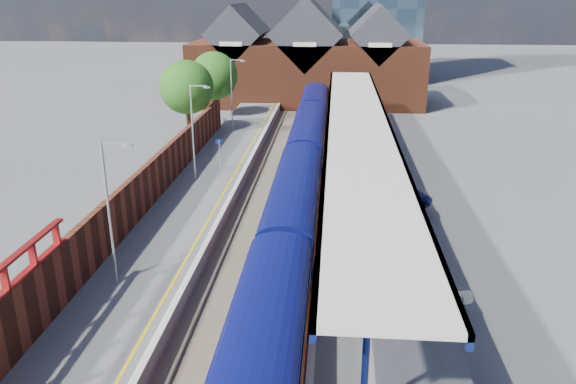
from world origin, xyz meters
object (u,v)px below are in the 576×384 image
lamp_post_c (194,126)px  lamp_post_b (111,204)px  parked_car_red (387,237)px  lamp_post_d (233,90)px  parked_car_blue (396,197)px  train (303,161)px  parked_car_dark (377,209)px  platform_sign (219,150)px  parked_car_silver (424,293)px

lamp_post_c → lamp_post_b: bearing=-90.0°
lamp_post_c → parked_car_red: size_ratio=1.77×
lamp_post_d → parked_car_blue: lamp_post_d is taller
train → lamp_post_c: (-7.86, -1.33, 2.87)m
lamp_post_b → parked_car_dark: bearing=35.3°
platform_sign → lamp_post_b: bearing=-94.3°
parked_car_red → lamp_post_d: bearing=45.9°
parked_car_silver → lamp_post_d: bearing=-2.5°
lamp_post_b → parked_car_red: size_ratio=1.77×
parked_car_silver → parked_car_dark: 10.46m
lamp_post_c → lamp_post_d: bearing=90.0°
lamp_post_b → parked_car_red: (13.19, 4.77, -3.32)m
lamp_post_c → parked_car_red: (13.19, -11.23, -3.32)m
platform_sign → parked_car_blue: (12.91, -6.75, -1.03)m
parked_car_blue → parked_car_dark: bearing=131.1°
train → parked_car_dark: train is taller
lamp_post_d → platform_sign: 14.25m
parked_car_silver → parked_car_blue: size_ratio=0.89×
lamp_post_b → parked_car_blue: lamp_post_b is taller
lamp_post_b → platform_sign: size_ratio=2.80×
lamp_post_c → lamp_post_d: same height
lamp_post_d → parked_car_red: 30.44m
train → parked_car_dark: (5.09, -8.17, -0.53)m
train → lamp_post_b: 19.24m
lamp_post_d → parked_car_dark: 26.47m
lamp_post_b → parked_car_red: 14.41m
parked_car_silver → parked_car_dark: size_ratio=1.04×
parked_car_silver → parked_car_blue: parked_car_silver is taller
parked_car_silver → lamp_post_b: bearing=59.4°
train → parked_car_red: 13.65m
platform_sign → parked_car_dark: platform_sign is taller
lamp_post_b → platform_sign: lamp_post_b is taller
lamp_post_b → lamp_post_d: 32.00m
train → parked_car_dark: bearing=-58.1°
lamp_post_b → parked_car_blue: (14.28, 11.25, -3.33)m
lamp_post_c → parked_car_red: bearing=-40.4°
train → parked_car_red: bearing=-67.0°
lamp_post_b → lamp_post_c: same height
parked_car_red → train: bearing=43.1°
lamp_post_d → parked_car_blue: 25.41m
platform_sign → parked_car_red: (11.83, -13.23, -1.02)m
platform_sign → lamp_post_c: bearing=-124.3°
platform_sign → parked_car_dark: size_ratio=0.62×
train → parked_car_silver: train is taller
parked_car_blue → lamp_post_c: bearing=55.2°
lamp_post_c → parked_car_blue: lamp_post_c is taller
parked_car_blue → parked_car_silver: bearing=163.8°
parked_car_dark → lamp_post_d: bearing=16.6°
train → parked_car_blue: size_ratio=13.85×
lamp_post_d → platform_sign: (1.36, -14.00, -2.30)m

